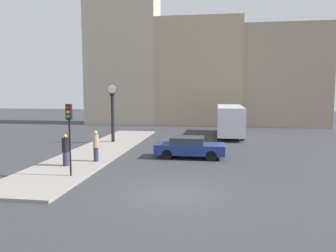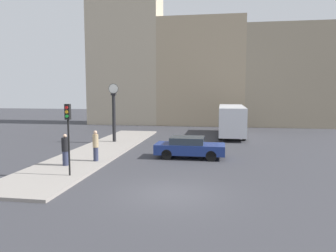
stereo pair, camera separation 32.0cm
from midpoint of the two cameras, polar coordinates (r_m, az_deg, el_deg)
name	(u,v)px [view 1 (the left image)]	position (r m, az deg, el deg)	size (l,w,h in m)	color
ground_plane	(173,194)	(14.13, 0.30, -11.69)	(120.00, 120.00, 0.00)	#38383D
sidewalk_corner	(100,150)	(24.10, -12.09, -4.15)	(3.82, 21.74, 0.14)	gray
building_row	(195,69)	(42.15, 4.57, 9.79)	(29.89, 5.00, 16.35)	#B7A88E
sedan_car	(189,147)	(21.22, 3.31, -3.68)	(4.46, 1.84, 1.37)	navy
bus_distant	(230,119)	(31.85, 10.41, 1.21)	(2.34, 8.67, 2.87)	silver
traffic_light_near	(69,125)	(16.68, -17.35, 0.24)	(0.26, 0.24, 3.55)	black
street_clock	(113,113)	(27.20, -9.95, 2.29)	(0.81, 0.37, 4.76)	black
pedestrian_tan_coat	(96,146)	(19.97, -12.91, -3.39)	(0.35, 0.35, 1.84)	#2D334C
pedestrian_black_jacket	(66,150)	(19.24, -17.85, -4.03)	(0.40, 0.40, 1.78)	#2D334C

